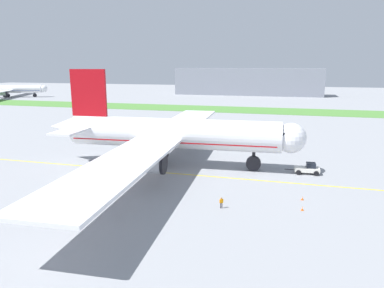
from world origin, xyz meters
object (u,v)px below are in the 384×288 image
ground_crew_marshaller_front (221,202)px  service_truck_fuel_bowser (258,138)px  traffic_cone_port_wing (302,198)px  ground_crew_wingwalker_port (126,160)px  pushback_tug (308,169)px  service_truck_baggage_loader (253,126)px  parked_airliner_far_left (10,89)px  traffic_cone_near_nose (302,208)px  airliner_foreground (169,134)px

ground_crew_marshaller_front → service_truck_fuel_bowser: service_truck_fuel_bowser is taller
ground_crew_marshaller_front → traffic_cone_port_wing: bearing=29.3°
ground_crew_wingwalker_port → pushback_tug: bearing=5.1°
service_truck_baggage_loader → parked_airliner_far_left: 180.73m
service_truck_fuel_bowser → service_truck_baggage_loader: bearing=99.3°
service_truck_baggage_loader → ground_crew_marshaller_front: bearing=-88.6°
traffic_cone_near_nose → parked_airliner_far_left: parked_airliner_far_left is taller
ground_crew_wingwalker_port → traffic_cone_near_nose: ground_crew_wingwalker_port is taller
traffic_cone_near_nose → ground_crew_wingwalker_port: bearing=156.2°
airliner_foreground → service_truck_baggage_loader: bearing=73.8°
ground_crew_marshaller_front → traffic_cone_port_wing: 12.78m
traffic_cone_port_wing → parked_airliner_far_left: bearing=142.0°
ground_crew_wingwalker_port → parked_airliner_far_left: (-140.27, 125.26, 4.18)m
traffic_cone_near_nose → service_truck_baggage_loader: bearing=101.9°
ground_crew_marshaller_front → ground_crew_wingwalker_port: bearing=143.2°
traffic_cone_port_wing → traffic_cone_near_nose: bearing=-91.9°
airliner_foreground → ground_crew_wingwalker_port: bearing=-169.4°
service_truck_baggage_loader → service_truck_fuel_bowser: size_ratio=0.97×
pushback_tug → traffic_cone_near_nose: (-1.50, -18.12, -0.69)m
ground_crew_marshaller_front → traffic_cone_near_nose: (10.99, 2.18, -0.70)m
traffic_cone_port_wing → service_truck_fuel_bowser: 39.25m
ground_crew_marshaller_front → traffic_cone_port_wing: size_ratio=2.78×
service_truck_baggage_loader → service_truck_fuel_bowser: service_truck_baggage_loader is taller
ground_crew_marshaller_front → service_truck_fuel_bowser: size_ratio=0.26×
airliner_foreground → traffic_cone_port_wing: airliner_foreground is taller
traffic_cone_port_wing → service_truck_baggage_loader: 56.83m
airliner_foreground → traffic_cone_port_wing: 28.74m
ground_crew_wingwalker_port → parked_airliner_far_left: bearing=138.2°
pushback_tug → traffic_cone_near_nose: pushback_tug is taller
pushback_tug → parked_airliner_far_left: size_ratio=0.09×
airliner_foreground → service_truck_baggage_loader: airliner_foreground is taller
airliner_foreground → traffic_cone_near_nose: airliner_foreground is taller
service_truck_baggage_loader → parked_airliner_far_left: (-161.63, 80.78, 3.69)m
parked_airliner_far_left → traffic_cone_near_nose: bearing=-38.8°
service_truck_baggage_loader → traffic_cone_port_wing: bearing=-77.1°
pushback_tug → traffic_cone_port_wing: pushback_tug is taller
ground_crew_marshaller_front → pushback_tug: bearing=58.4°
service_truck_baggage_loader → traffic_cone_near_nose: bearing=-78.1°
service_truck_fuel_bowser → parked_airliner_far_left: bearing=149.2°
service_truck_fuel_bowser → parked_airliner_far_left: 191.60m
airliner_foreground → traffic_cone_near_nose: (24.97, -16.63, -6.16)m
airliner_foreground → service_truck_fuel_bowser: (15.30, 25.41, -4.99)m
traffic_cone_near_nose → parked_airliner_far_left: size_ratio=0.01×
service_truck_fuel_bowser → ground_crew_wingwalker_port: bearing=-131.8°
ground_crew_wingwalker_port → parked_airliner_far_left: size_ratio=0.02×
traffic_cone_near_nose → service_truck_baggage_loader: 60.76m
airliner_foreground → service_truck_fuel_bowser: airliner_foreground is taller
service_truck_baggage_loader → service_truck_fuel_bowser: (2.86, -17.40, -0.05)m
pushback_tug → airliner_foreground: bearing=-176.8°
service_truck_baggage_loader → pushback_tug: bearing=-71.3°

